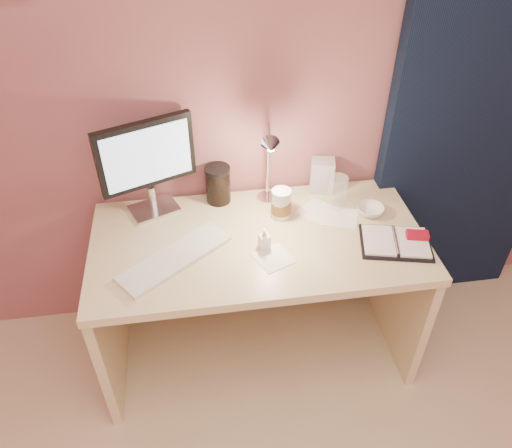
{
  "coord_description": "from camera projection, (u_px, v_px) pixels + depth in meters",
  "views": [
    {
      "loc": [
        -0.24,
        -0.19,
        2.1
      ],
      "look_at": [
        -0.02,
        1.33,
        0.85
      ],
      "focal_mm": 35.0,
      "sensor_mm": 36.0,
      "label": 1
    }
  ],
  "objects": [
    {
      "name": "planner",
      "position": [
        397.0,
        242.0,
        2.06
      ],
      "size": [
        0.33,
        0.27,
        0.04
      ],
      "rotation": [
        0.0,
        0.0,
        -0.23
      ],
      "color": "black",
      "rests_on": "desk"
    },
    {
      "name": "clear_cup",
      "position": [
        337.0,
        192.0,
        2.22
      ],
      "size": [
        0.09,
        0.09,
        0.15
      ],
      "primitive_type": "cylinder",
      "color": "white",
      "rests_on": "desk"
    },
    {
      "name": "lotion_bottle",
      "position": [
        264.0,
        238.0,
        2.02
      ],
      "size": [
        0.05,
        0.05,
        0.09
      ],
      "primitive_type": "imported",
      "rotation": [
        0.0,
        0.0,
        0.21
      ],
      "color": "silver",
      "rests_on": "desk"
    },
    {
      "name": "paper_c",
      "position": [
        318.0,
        211.0,
        2.24
      ],
      "size": [
        0.21,
        0.21,
        0.0
      ],
      "primitive_type": "cube",
      "rotation": [
        0.0,
        0.0,
        0.73
      ],
      "color": "white",
      "rests_on": "desk"
    },
    {
      "name": "paper_b",
      "position": [
        341.0,
        217.0,
        2.2
      ],
      "size": [
        0.19,
        0.19,
        0.0
      ],
      "primitive_type": "cube",
      "rotation": [
        0.0,
        0.0,
        -0.38
      ],
      "color": "white",
      "rests_on": "desk"
    },
    {
      "name": "dark_jar",
      "position": [
        218.0,
        186.0,
        2.25
      ],
      "size": [
        0.11,
        0.11,
        0.16
      ],
      "primitive_type": "cylinder",
      "color": "black",
      "rests_on": "desk"
    },
    {
      "name": "product_box",
      "position": [
        322.0,
        175.0,
        2.32
      ],
      "size": [
        0.12,
        0.11,
        0.16
      ],
      "primitive_type": "cube",
      "rotation": [
        0.0,
        0.0,
        -0.23
      ],
      "color": "silver",
      "rests_on": "desk"
    },
    {
      "name": "desk",
      "position": [
        256.0,
        265.0,
        2.29
      ],
      "size": [
        1.4,
        0.7,
        0.73
      ],
      "color": "beige",
      "rests_on": "ground"
    },
    {
      "name": "monitor",
      "position": [
        146.0,
        160.0,
        2.08
      ],
      "size": [
        0.4,
        0.21,
        0.44
      ],
      "rotation": [
        0.0,
        0.0,
        0.38
      ],
      "color": "silver",
      "rests_on": "desk"
    },
    {
      "name": "room",
      "position": [
        462.0,
        102.0,
        2.19
      ],
      "size": [
        3.5,
        3.5,
        3.5
      ],
      "color": "#C6B28E",
      "rests_on": "ground"
    },
    {
      "name": "paper_a",
      "position": [
        274.0,
        258.0,
        2.0
      ],
      "size": [
        0.18,
        0.18,
        0.0
      ],
      "primitive_type": "cube",
      "rotation": [
        0.0,
        0.0,
        0.41
      ],
      "color": "white",
      "rests_on": "desk"
    },
    {
      "name": "bowl",
      "position": [
        370.0,
        210.0,
        2.21
      ],
      "size": [
        0.14,
        0.14,
        0.04
      ],
      "primitive_type": "imported",
      "rotation": [
        0.0,
        0.0,
        0.24
      ],
      "color": "silver",
      "rests_on": "desk"
    },
    {
      "name": "desk_lamp",
      "position": [
        275.0,
        163.0,
        2.07
      ],
      "size": [
        0.11,
        0.26,
        0.41
      ],
      "rotation": [
        0.0,
        0.0,
        -0.12
      ],
      "color": "silver",
      "rests_on": "desk"
    },
    {
      "name": "keyboard",
      "position": [
        175.0,
        258.0,
        1.98
      ],
      "size": [
        0.47,
        0.4,
        0.02
      ],
      "primitive_type": "cube",
      "rotation": [
        0.0,
        0.0,
        0.64
      ],
      "color": "white",
      "rests_on": "desk"
    },
    {
      "name": "coffee_cup",
      "position": [
        281.0,
        205.0,
        2.17
      ],
      "size": [
        0.09,
        0.09,
        0.14
      ],
      "color": "silver",
      "rests_on": "desk"
    }
  ]
}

